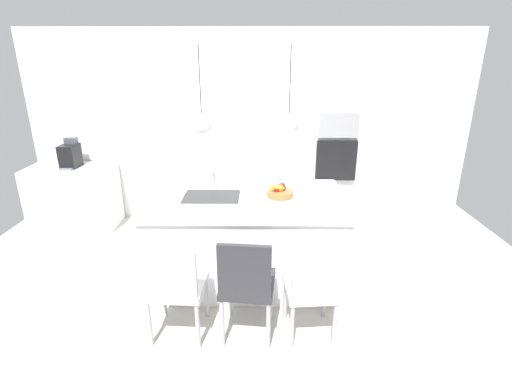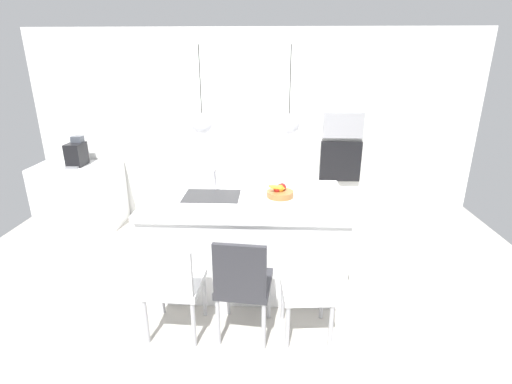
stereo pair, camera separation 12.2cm
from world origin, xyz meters
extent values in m
plane|color=#BCB7AD|center=(0.00, 0.00, 0.00)|extent=(6.60, 6.60, 0.00)
cube|color=white|center=(0.00, 1.65, 1.30)|extent=(6.00, 0.10, 2.60)
cube|color=white|center=(0.00, 0.00, 0.43)|extent=(1.92, 1.07, 0.86)
cube|color=white|center=(0.00, 0.00, 0.89)|extent=(1.98, 1.13, 0.06)
cube|color=#2D2D30|center=(-0.35, 0.00, 0.91)|extent=(0.56, 0.40, 0.02)
cylinder|color=silver|center=(-0.35, 0.24, 1.03)|extent=(0.02, 0.02, 0.22)
cylinder|color=silver|center=(-0.35, 0.16, 1.13)|extent=(0.02, 0.16, 0.02)
cylinder|color=#9E6B38|center=(0.34, 0.01, 0.95)|extent=(0.27, 0.27, 0.06)
sphere|color=red|center=(0.35, 0.03, 1.01)|extent=(0.08, 0.08, 0.08)
sphere|color=red|center=(0.36, 0.05, 1.01)|extent=(0.08, 0.08, 0.08)
sphere|color=red|center=(0.31, 0.00, 1.01)|extent=(0.07, 0.07, 0.07)
sphere|color=orange|center=(0.34, 0.01, 1.01)|extent=(0.08, 0.08, 0.08)
ellipsoid|color=yellow|center=(0.30, -0.02, 1.03)|extent=(0.19, 0.10, 0.09)
cube|color=white|center=(-2.40, 1.28, 0.43)|extent=(1.10, 0.60, 0.86)
cube|color=black|center=(-2.36, 1.28, 1.01)|extent=(0.20, 0.28, 0.30)
cube|color=gray|center=(-2.36, 1.11, 0.87)|extent=(0.16, 0.08, 0.02)
cube|color=#4C515B|center=(-2.36, 1.36, 1.20)|extent=(0.14, 0.11, 0.08)
cube|color=#9E9EA3|center=(1.21, 1.58, 1.37)|extent=(0.54, 0.08, 0.34)
cube|color=black|center=(1.21, 1.58, 0.87)|extent=(0.56, 0.08, 0.56)
cube|color=silver|center=(-0.55, -0.86, 0.45)|extent=(0.48, 0.48, 0.06)
cube|color=silver|center=(-0.56, -1.06, 0.68)|extent=(0.43, 0.06, 0.39)
cylinder|color=#B2B2B7|center=(-0.34, -0.67, 0.21)|extent=(0.04, 0.04, 0.42)
cylinder|color=#B2B2B7|center=(-0.73, -0.65, 0.21)|extent=(0.04, 0.04, 0.42)
cylinder|color=#B2B2B7|center=(-0.36, -1.06, 0.21)|extent=(0.04, 0.04, 0.42)
cylinder|color=#B2B2B7|center=(-0.75, -1.04, 0.21)|extent=(0.04, 0.04, 0.42)
cube|color=#333338|center=(0.04, -0.86, 0.47)|extent=(0.48, 0.49, 0.06)
cube|color=#333338|center=(0.02, -1.06, 0.71)|extent=(0.41, 0.08, 0.44)
cylinder|color=#B2B2B7|center=(0.24, -0.68, 0.22)|extent=(0.04, 0.04, 0.44)
cylinder|color=#B2B2B7|center=(-0.13, -0.64, 0.22)|extent=(0.04, 0.04, 0.44)
cylinder|color=#B2B2B7|center=(0.21, -1.07, 0.22)|extent=(0.04, 0.04, 0.44)
cylinder|color=#B2B2B7|center=(-0.17, -1.03, 0.22)|extent=(0.04, 0.04, 0.44)
cube|color=white|center=(0.56, -0.86, 0.43)|extent=(0.45, 0.45, 0.06)
cube|color=white|center=(0.57, -1.04, 0.67)|extent=(0.39, 0.07, 0.42)
cylinder|color=#B2B2B7|center=(0.72, -0.66, 0.20)|extent=(0.04, 0.04, 0.40)
cylinder|color=#B2B2B7|center=(0.37, -0.69, 0.20)|extent=(0.04, 0.04, 0.40)
cylinder|color=#B2B2B7|center=(0.75, -1.02, 0.20)|extent=(0.04, 0.04, 0.40)
cylinder|color=#B2B2B7|center=(0.40, -1.05, 0.20)|extent=(0.04, 0.04, 0.40)
sphere|color=silver|center=(-0.41, 0.00, 1.65)|extent=(0.20, 0.20, 0.20)
cylinder|color=black|center=(-0.41, 0.00, 2.04)|extent=(0.01, 0.01, 0.60)
sphere|color=silver|center=(0.41, 0.00, 1.65)|extent=(0.20, 0.20, 0.20)
cylinder|color=black|center=(0.41, 0.00, 2.04)|extent=(0.01, 0.01, 0.60)
camera|label=1|loc=(0.13, -3.55, 2.24)|focal=26.54mm
camera|label=2|loc=(0.25, -3.55, 2.24)|focal=26.54mm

